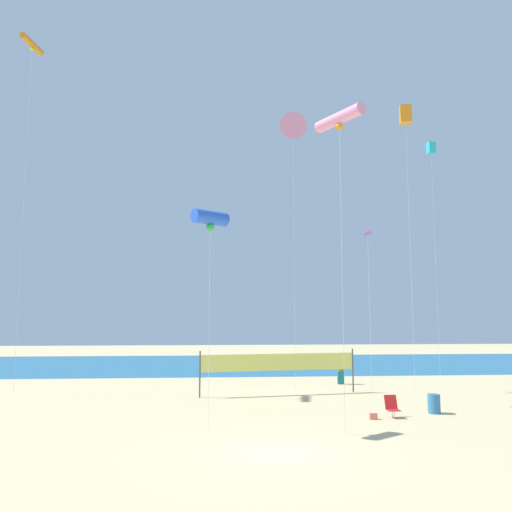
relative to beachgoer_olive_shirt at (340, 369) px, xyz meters
name	(u,v)px	position (x,y,z in m)	size (l,w,h in m)	color
ground_plane	(276,453)	(-5.87, -15.86, -0.94)	(120.00, 120.00, 0.00)	#D1BC89
ocean_band	(237,364)	(-5.87, 14.12, -0.93)	(120.00, 20.00, 0.01)	#1E6B99
beachgoer_olive_shirt	(340,369)	(0.00, 0.00, 0.00)	(0.40, 0.40, 1.75)	#19727A
folding_beach_chair	(392,406)	(-0.37, -10.58, -0.47)	(0.52, 0.65, 0.89)	red
trash_barrel	(434,404)	(1.75, -9.88, -0.52)	(0.53, 0.53, 0.82)	teal
volleyball_net	(279,364)	(-4.35, -4.07, 0.70)	(8.56, 1.38, 2.40)	#4C4C51
beach_handbag	(373,416)	(-1.28, -10.95, -0.81)	(0.32, 0.16, 0.25)	#EA7260
kite_pink_delta	(293,126)	(-3.13, -1.79, 14.96)	(1.72, 0.34, 16.77)	silver
kite_cyan_box	(431,149)	(7.44, 2.35, 15.12)	(0.55, 0.55, 16.55)	silver
kite_blue_tube	(210,219)	(-8.02, -12.62, 7.02)	(1.51, 1.29, 8.26)	silver
kite_orange_box	(406,115)	(2.87, -4.86, 14.60)	(0.75, 0.75, 16.09)	silver
kite_orange_tube	(32,46)	(-18.86, -2.35, 19.27)	(0.75, 2.12, 20.50)	silver
kite_violet_diamond	(368,240)	(-0.25, -7.33, 7.07)	(0.52, 0.52, 8.47)	silver
kite_pink_tube	(339,119)	(-3.11, -13.55, 10.79)	(1.57, 2.29, 11.99)	silver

